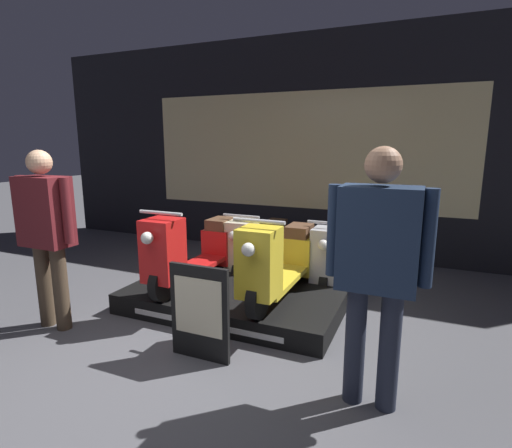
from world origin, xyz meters
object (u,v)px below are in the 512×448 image
scooter_backrow_0 (260,246)px  person_left_browsing (46,225)px  person_right_browsing (377,258)px  scooter_backrow_1 (338,255)px  scooter_display_right (282,261)px  scooter_display_left (196,250)px  price_sign_board (200,312)px

scooter_backrow_0 → person_left_browsing: bearing=-116.6°
scooter_backrow_0 → person_right_browsing: 2.87m
scooter_backrow_0 → scooter_backrow_1: same height
scooter_display_right → scooter_backrow_1: (0.32, 1.14, -0.20)m
scooter_display_left → person_right_browsing: size_ratio=0.97×
person_right_browsing → price_sign_board: (-1.30, 0.05, -0.60)m
person_left_browsing → person_right_browsing: bearing=-0.0°
scooter_display_left → scooter_backrow_1: scooter_display_left is taller
scooter_backrow_1 → price_sign_board: size_ratio=2.11×
scooter_display_right → price_sign_board: size_ratio=2.11×
scooter_backrow_0 → person_left_browsing: (-1.11, -2.22, 0.61)m
person_left_browsing → price_sign_board: bearing=1.8°
scooter_backrow_1 → person_left_browsing: bearing=-133.8°
scooter_backrow_0 → scooter_backrow_1: bearing=0.0°
scooter_backrow_1 → person_right_browsing: (0.68, -2.22, 0.64)m
scooter_backrow_1 → person_left_browsing: size_ratio=1.00×
person_left_browsing → scooter_display_right: bearing=30.8°
scooter_display_right → person_left_browsing: (-1.82, -1.08, 0.41)m
scooter_backrow_1 → scooter_display_left: bearing=-138.5°
scooter_backrow_0 → price_sign_board: 2.21m
scooter_display_left → price_sign_board: 1.25m
scooter_backrow_0 → person_right_browsing: size_ratio=0.97×
price_sign_board → scooter_backrow_1: bearing=74.2°
scooter_display_right → person_left_browsing: person_left_browsing is taller
scooter_display_right → price_sign_board: 1.09m
scooter_display_right → price_sign_board: scooter_display_right is taller
person_right_browsing → price_sign_board: bearing=177.9°
scooter_backrow_0 → scooter_display_right: bearing=-58.3°
scooter_display_left → scooter_backrow_1: bearing=41.5°
scooter_backrow_1 → price_sign_board: bearing=-105.8°
scooter_display_right → price_sign_board: bearing=-106.0°
scooter_display_left → price_sign_board: bearing=-57.0°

